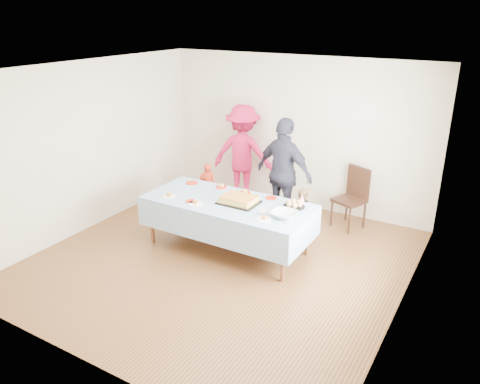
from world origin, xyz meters
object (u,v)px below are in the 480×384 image
(dining_chair, at_px, (353,194))
(adult_left, at_px, (243,153))
(party_table, at_px, (227,205))
(birthday_cake, at_px, (239,200))

(dining_chair, relative_size, adult_left, 0.56)
(adult_left, bearing_deg, dining_chair, 166.24)
(dining_chair, bearing_deg, adult_left, -161.12)
(party_table, relative_size, birthday_cake, 4.41)
(party_table, distance_m, dining_chair, 2.22)
(party_table, xyz_separation_m, dining_chair, (1.35, 1.75, -0.16))
(party_table, bearing_deg, dining_chair, 52.37)
(birthday_cake, bearing_deg, party_table, -170.52)
(birthday_cake, xyz_separation_m, adult_left, (-0.99, 1.83, 0.08))
(dining_chair, bearing_deg, party_table, -105.82)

